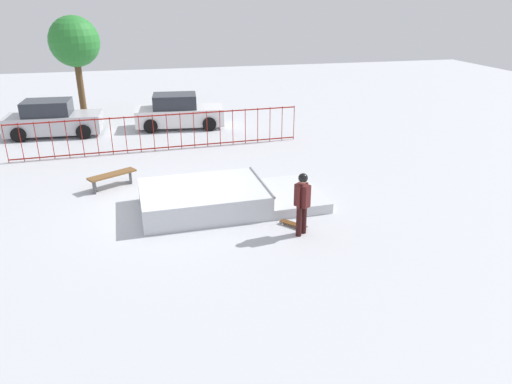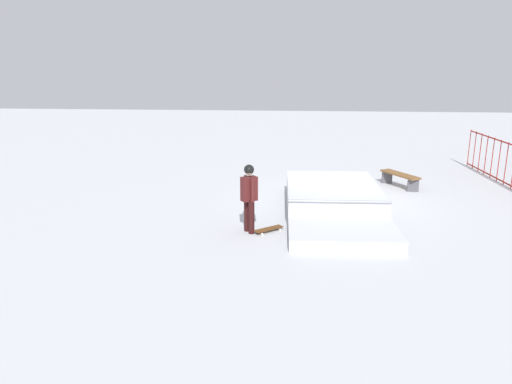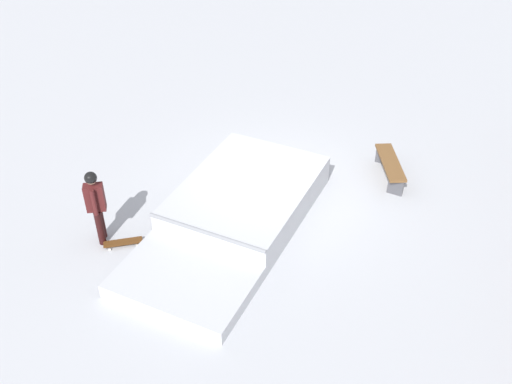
{
  "view_description": "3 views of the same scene",
  "coord_description": "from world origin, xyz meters",
  "px_view_note": "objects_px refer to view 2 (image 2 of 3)",
  "views": [
    {
      "loc": [
        -0.6,
        -13.24,
        5.88
      ],
      "look_at": [
        2.21,
        -1.47,
        0.9
      ],
      "focal_mm": 33.47,
      "sensor_mm": 36.0,
      "label": 1
    },
    {
      "loc": [
        14.47,
        -1.34,
        4.05
      ],
      "look_at": [
        3.04,
        -2.34,
        1.0
      ],
      "focal_mm": 33.56,
      "sensor_mm": 36.0,
      "label": 2
    },
    {
      "loc": [
        9.79,
        4.58,
        8.06
      ],
      "look_at": [
        0.93,
        -0.04,
        0.6
      ],
      "focal_mm": 40.25,
      "sensor_mm": 36.0,
      "label": 3
    }
  ],
  "objects_px": {
    "skate_ramp": "(334,202)",
    "skateboard": "(269,229)",
    "park_bench": "(400,177)",
    "skater": "(249,193)"
  },
  "relations": [
    {
      "from": "skate_ramp",
      "to": "skateboard",
      "type": "bearing_deg",
      "value": -46.21
    },
    {
      "from": "skateboard",
      "to": "park_bench",
      "type": "bearing_deg",
      "value": -170.39
    },
    {
      "from": "park_bench",
      "to": "skater",
      "type": "bearing_deg",
      "value": -43.09
    },
    {
      "from": "skater",
      "to": "park_bench",
      "type": "height_order",
      "value": "skater"
    },
    {
      "from": "skate_ramp",
      "to": "skateboard",
      "type": "distance_m",
      "value": 2.5
    },
    {
      "from": "skate_ramp",
      "to": "park_bench",
      "type": "height_order",
      "value": "skate_ramp"
    },
    {
      "from": "skateboard",
      "to": "park_bench",
      "type": "xyz_separation_m",
      "value": [
        -4.93,
        4.18,
        0.28
      ]
    },
    {
      "from": "skateboard",
      "to": "skater",
      "type": "bearing_deg",
      "value": -33.3
    },
    {
      "from": "skater",
      "to": "skate_ramp",
      "type": "bearing_deg",
      "value": -176.5
    },
    {
      "from": "skater",
      "to": "skateboard",
      "type": "relative_size",
      "value": 2.33
    }
  ]
}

